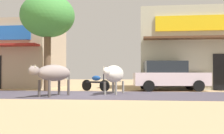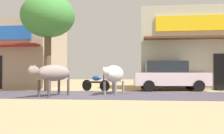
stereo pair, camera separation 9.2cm
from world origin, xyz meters
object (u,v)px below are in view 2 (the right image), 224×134
at_px(parked_motorcycle, 96,82).
at_px(cow_far_dark, 114,74).
at_px(roadside_tree, 48,17).
at_px(parked_hatchback_car, 169,76).
at_px(cow_near_brown, 53,73).

relative_size(parked_motorcycle, cow_far_dark, 0.59).
height_order(roadside_tree, parked_motorcycle, roadside_tree).
distance_m(roadside_tree, parked_motorcycle, 4.51).
height_order(parked_hatchback_car, cow_near_brown, parked_hatchback_car).
bearing_deg(parked_motorcycle, roadside_tree, -176.12).
distance_m(parked_hatchback_car, parked_motorcycle, 4.07).
relative_size(roadside_tree, cow_near_brown, 2.10).
bearing_deg(roadside_tree, cow_far_dark, -25.62).
relative_size(parked_hatchback_car, cow_near_brown, 1.65).
bearing_deg(cow_near_brown, parked_hatchback_car, 42.76).
bearing_deg(parked_motorcycle, parked_hatchback_car, 11.64).
bearing_deg(roadside_tree, parked_motorcycle, 3.88).
distance_m(parked_hatchback_car, cow_near_brown, 6.88).
bearing_deg(cow_near_brown, roadside_tree, 113.42).
distance_m(cow_near_brown, cow_far_dark, 2.94).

